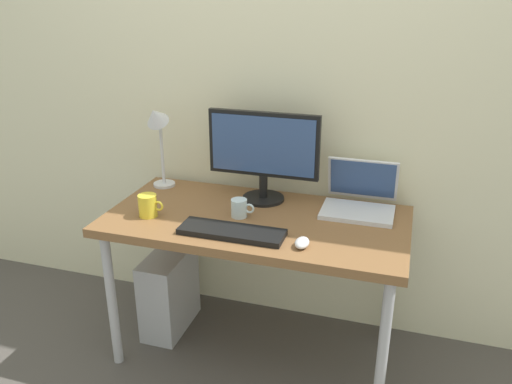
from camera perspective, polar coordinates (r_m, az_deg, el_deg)
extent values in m
plane|color=#4C4742|center=(2.68, 0.00, -16.95)|extent=(6.00, 6.00, 0.00)
cube|color=beige|center=(2.49, 2.75, 13.10)|extent=(4.40, 0.04, 2.60)
cube|color=brown|center=(2.30, 0.00, -3.23)|extent=(1.33, 0.67, 0.04)
cylinder|color=#B2B2B7|center=(2.50, -15.61, -11.43)|extent=(0.04, 0.04, 0.68)
cylinder|color=#B2B2B7|center=(2.18, 13.79, -16.76)|extent=(0.04, 0.04, 0.68)
cylinder|color=#B2B2B7|center=(2.90, -9.92, -5.95)|extent=(0.04, 0.04, 0.68)
cylinder|color=#B2B2B7|center=(2.63, 14.71, -9.50)|extent=(0.04, 0.04, 0.68)
cylinder|color=black|center=(2.48, 0.81, -0.69)|extent=(0.20, 0.20, 0.01)
cylinder|color=black|center=(2.46, 0.81, 0.65)|extent=(0.04, 0.04, 0.11)
cube|color=black|center=(2.39, 0.84, 5.28)|extent=(0.53, 0.03, 0.30)
cube|color=#334C7F|center=(2.37, 0.72, 5.16)|extent=(0.49, 0.01, 0.27)
cube|color=silver|center=(2.36, 11.10, -2.21)|extent=(0.32, 0.22, 0.02)
cube|color=silver|center=(2.45, 11.68, 1.44)|extent=(0.32, 0.07, 0.20)
cube|color=#334C7F|center=(2.44, 11.66, 1.43)|extent=(0.30, 0.06, 0.18)
cylinder|color=silver|center=(2.69, -10.07, 0.86)|extent=(0.11, 0.11, 0.01)
cylinder|color=silver|center=(2.64, -10.31, 4.34)|extent=(0.02, 0.02, 0.33)
cone|color=silver|center=(2.55, -11.01, 8.23)|extent=(0.11, 0.14, 0.13)
cube|color=black|center=(2.14, -2.69, -4.40)|extent=(0.44, 0.14, 0.02)
ellipsoid|color=silver|center=(2.05, 5.09, -5.59)|extent=(0.06, 0.09, 0.03)
cylinder|color=yellow|center=(2.34, -11.84, -1.47)|extent=(0.08, 0.08, 0.10)
torus|color=yellow|center=(2.31, -10.69, -1.52)|extent=(0.05, 0.01, 0.05)
cylinder|color=silver|center=(2.29, -1.87, -1.78)|extent=(0.07, 0.07, 0.08)
torus|color=silver|center=(2.27, -0.74, -1.83)|extent=(0.05, 0.01, 0.05)
cube|color=#B2B2B7|center=(2.75, -9.54, -10.76)|extent=(0.18, 0.36, 0.42)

